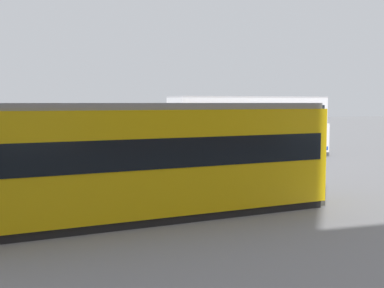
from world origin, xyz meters
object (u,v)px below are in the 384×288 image
at_px(tram_yellow, 133,159).
at_px(pedestrian_crossing, 269,163).
at_px(double_decker_bus, 250,127).
at_px(info_sign, 15,149).
at_px(pedestrian_near_railing, 160,163).

relative_size(tram_yellow, pedestrian_crossing, 7.41).
height_order(tram_yellow, pedestrian_crossing, tram_yellow).
bearing_deg(pedestrian_crossing, double_decker_bus, -108.82).
bearing_deg(double_decker_bus, tram_yellow, 54.03).
xyz_separation_m(tram_yellow, pedestrian_crossing, (-6.58, -3.90, -0.84)).
relative_size(pedestrian_crossing, info_sign, 0.73).
bearing_deg(info_sign, pedestrian_near_railing, 177.57).
relative_size(pedestrian_near_railing, pedestrian_crossing, 0.92).
height_order(tram_yellow, pedestrian_near_railing, tram_yellow).
bearing_deg(tram_yellow, info_sign, -58.18).
xyz_separation_m(tram_yellow, pedestrian_near_railing, (-2.23, -6.02, -0.94)).
bearing_deg(tram_yellow, pedestrian_near_railing, -110.32).
bearing_deg(info_sign, pedestrian_crossing, 167.21).
relative_size(double_decker_bus, pedestrian_near_railing, 6.73).
distance_m(double_decker_bus, info_sign, 15.64).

